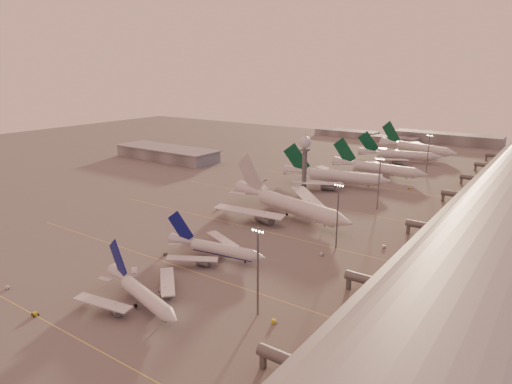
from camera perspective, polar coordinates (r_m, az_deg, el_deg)
The scene contains 26 objects.
ground at distance 164.58m, azimuth -16.79°, elevation -8.54°, with size 700.00×700.00×0.00m, color #5F5C5C.
taxiway_markings at distance 184.43m, azimuth 3.03°, elevation -5.24°, with size 180.00×185.25×0.02m.
hangar at distance 339.10m, azimuth -11.06°, elevation 4.80°, with size 82.00×27.00×8.50m.
radar_tower at distance 244.51m, azimuth 6.13°, elevation 4.93°, with size 6.40×6.40×31.10m.
mast_a at distance 121.71m, azimuth 0.22°, elevation -9.47°, with size 3.60×0.56×25.00m.
mast_b at distance 167.93m, azimuth 10.16°, elevation -2.61°, with size 3.60×0.56×25.00m.
mast_c at distance 218.94m, azimuth 15.12°, elevation 1.32°, with size 3.60×0.56×25.00m.
mast_d at distance 304.05m, azimuth 20.71°, elevation 4.69°, with size 3.60×0.56×25.00m.
distant_horizon at distance 436.64m, azimuth 19.09°, elevation 6.50°, with size 165.00×37.50×9.00m.
narrowbody_near at distance 134.53m, azimuth -14.11°, elevation -12.47°, with size 38.35×30.21×15.29m.
narrowbody_mid at distance 161.07m, azimuth -5.06°, elevation -7.25°, with size 38.93×30.87×15.27m.
widebody_white at distance 203.14m, azimuth 4.14°, elevation -2.01°, with size 69.52×55.03×24.95m.
greentail_a at distance 261.11m, azimuth 9.93°, elevation 1.65°, with size 61.94×49.62×22.65m.
greentail_b at distance 288.05m, azimuth 15.00°, elevation 2.62°, with size 60.67×48.94×22.03m.
greentail_c at distance 337.90m, azimuth 17.46°, elevation 4.23°, with size 56.14×44.74×20.87m.
greentail_d at distance 367.77m, azimuth 19.48°, elevation 5.00°, with size 63.40×50.41×23.82m.
gsv_truck_a at distance 159.30m, azimuth -28.55°, elevation -10.28°, with size 4.56×4.47×1.90m.
gsv_tug_near at distance 140.53m, azimuth -25.89°, elevation -13.57°, with size 2.61×3.74×0.98m.
gsv_catering_a at distance 123.29m, azimuth 2.37°, elevation -15.24°, with size 5.64×4.30×4.24m.
gsv_tug_mid at distance 167.27m, azimuth -11.26°, elevation -7.60°, with size 3.41×3.43×0.86m.
gsv_truck_b at distance 164.95m, azimuth 8.33°, elevation -7.56°, with size 5.36×2.62×2.07m.
gsv_truck_c at distance 214.98m, azimuth -4.68°, elevation -1.89°, with size 6.60×4.23×2.51m.
gsv_catering_b at distance 176.36m, azimuth 15.79°, elevation -6.19°, with size 4.69×2.61×3.66m.
gsv_tug_far at distance 216.15m, azimuth 6.92°, elevation -2.07°, with size 3.99×4.01×1.01m.
gsv_truck_d at distance 270.41m, azimuth 1.26°, elevation 1.75°, with size 3.11×6.08×2.34m.
gsv_tug_hangar at distance 264.40m, azimuth 18.69°, elevation 0.44°, with size 3.55×2.88×0.88m.
Camera 1 is at (121.06, -90.68, 64.87)m, focal length 32.00 mm.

